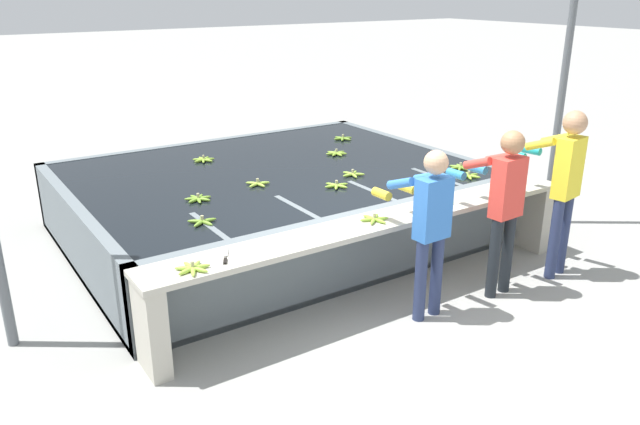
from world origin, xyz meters
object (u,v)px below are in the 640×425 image
at_px(banana_bunch_floating_1, 343,138).
at_px(banana_bunch_ledge_1, 193,268).
at_px(worker_1, 504,199).
at_px(worker_0, 429,220).
at_px(banana_bunch_floating_4, 336,153).
at_px(banana_bunch_floating_9, 204,160).
at_px(banana_bunch_floating_6, 202,221).
at_px(banana_bunch_floating_3, 461,167).
at_px(banana_bunch_ledge_2, 441,200).
at_px(worker_2, 564,178).
at_px(knife_1, 226,257).
at_px(banana_bunch_floating_2, 469,176).
at_px(banana_bunch_floating_8, 258,184).
at_px(banana_bunch_floating_7, 198,199).
at_px(support_post_right, 561,99).
at_px(knife_0, 422,212).
at_px(banana_bunch_floating_5, 336,185).
at_px(banana_bunch_floating_0, 353,174).
at_px(banana_bunch_ledge_0, 374,219).

distance_m(banana_bunch_floating_1, banana_bunch_ledge_1, 4.54).
bearing_deg(worker_1, worker_0, 176.80).
height_order(banana_bunch_floating_1, banana_bunch_floating_4, same).
distance_m(worker_1, banana_bunch_floating_9, 3.76).
bearing_deg(worker_0, banana_bunch_floating_6, 139.83).
distance_m(worker_1, banana_bunch_floating_3, 1.62).
bearing_deg(banana_bunch_ledge_1, banana_bunch_ledge_2, 2.63).
relative_size(worker_2, knife_1, 5.43).
height_order(banana_bunch_floating_4, banana_bunch_ledge_2, banana_bunch_ledge_2).
bearing_deg(banana_bunch_floating_6, banana_bunch_ledge_2, -19.28).
relative_size(banana_bunch_floating_2, banana_bunch_floating_6, 1.02).
xyz_separation_m(worker_1, banana_bunch_floating_8, (-1.50, 2.14, -0.15)).
distance_m(banana_bunch_floating_2, banana_bunch_floating_3, 0.35).
relative_size(banana_bunch_floating_7, support_post_right, 0.09).
distance_m(worker_2, knife_0, 1.54).
xyz_separation_m(banana_bunch_floating_7, support_post_right, (4.32, -1.03, 0.76)).
relative_size(banana_bunch_floating_9, support_post_right, 0.09).
xyz_separation_m(banana_bunch_floating_5, banana_bunch_ledge_2, (0.58, -1.01, 0.00)).
bearing_deg(banana_bunch_floating_8, worker_1, -54.96).
bearing_deg(banana_bunch_floating_0, banana_bunch_floating_9, 127.43).
xyz_separation_m(banana_bunch_floating_1, banana_bunch_floating_5, (-1.35, -1.78, 0.00)).
xyz_separation_m(banana_bunch_floating_7, banana_bunch_ledge_2, (2.02, -1.42, 0.00)).
relative_size(worker_0, banana_bunch_floating_5, 5.61).
height_order(banana_bunch_floating_9, banana_bunch_ledge_1, banana_bunch_ledge_1).
distance_m(worker_1, worker_2, 0.84).
bearing_deg(banana_bunch_floating_9, knife_1, -110.18).
relative_size(banana_bunch_floating_0, banana_bunch_floating_3, 0.99).
bearing_deg(banana_bunch_ledge_0, knife_1, -179.65).
bearing_deg(banana_bunch_floating_6, banana_bunch_floating_4, 28.97).
bearing_deg(knife_0, banana_bunch_floating_1, 68.81).
relative_size(banana_bunch_floating_8, banana_bunch_ledge_2, 1.03).
height_order(knife_1, support_post_right, support_post_right).
bearing_deg(banana_bunch_floating_1, banana_bunch_floating_2, -86.88).
height_order(banana_bunch_floating_3, banana_bunch_floating_8, same).
relative_size(worker_2, banana_bunch_floating_6, 6.32).
relative_size(worker_2, banana_bunch_floating_5, 6.21).
xyz_separation_m(worker_1, banana_bunch_ledge_1, (-2.95, 0.47, -0.15)).
relative_size(worker_0, banana_bunch_floating_0, 5.71).
bearing_deg(worker_2, banana_bunch_floating_8, 136.95).
distance_m(banana_bunch_floating_5, banana_bunch_ledge_2, 1.17).
bearing_deg(banana_bunch_floating_5, banana_bunch_floating_3, -7.92).
bearing_deg(banana_bunch_ledge_1, worker_1, -9.07).
xyz_separation_m(banana_bunch_floating_4, knife_0, (-0.57, -2.28, -0.01)).
relative_size(banana_bunch_floating_1, banana_bunch_floating_6, 1.02).
xyz_separation_m(banana_bunch_floating_9, banana_bunch_ledge_1, (-1.36, -2.93, 0.00)).
relative_size(worker_0, banana_bunch_floating_1, 5.62).
relative_size(worker_2, banana_bunch_floating_1, 6.22).
bearing_deg(banana_bunch_ledge_0, banana_bunch_floating_4, 63.46).
relative_size(worker_2, banana_bunch_floating_2, 6.21).
bearing_deg(worker_1, banana_bunch_floating_7, 138.18).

